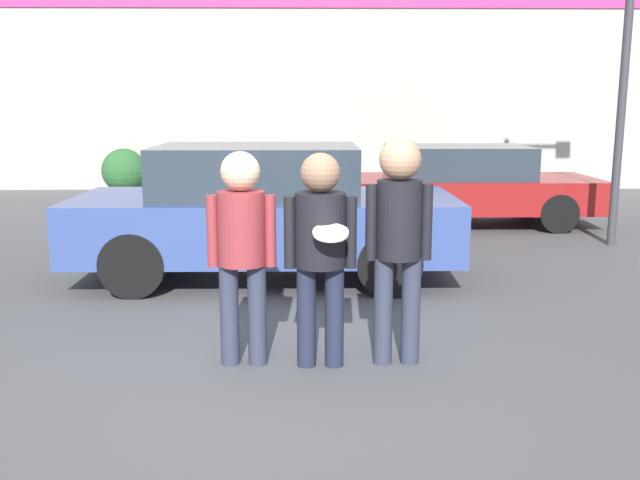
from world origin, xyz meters
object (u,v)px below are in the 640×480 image
at_px(person_right, 399,230).
at_px(shrub, 124,171).
at_px(person_left, 242,239).
at_px(parked_car_near, 263,212).
at_px(parked_car_far, 460,185).
at_px(person_middle_with_frisbee, 320,240).

distance_m(person_right, shrub, 12.04).
bearing_deg(person_left, parked_car_near, 90.21).
relative_size(person_right, parked_car_near, 0.41).
height_order(person_left, parked_car_far, person_left).
xyz_separation_m(person_middle_with_frisbee, person_right, (0.61, 0.05, 0.07)).
distance_m(person_left, parked_car_near, 2.85).
relative_size(person_left, shrub, 1.67).
bearing_deg(parked_car_near, person_right, -66.55).
xyz_separation_m(parked_car_near, shrub, (-3.70, 8.13, -0.29)).
bearing_deg(person_right, parked_car_near, 113.45).
bearing_deg(person_left, parked_car_far, 64.76).
bearing_deg(person_left, person_right, 0.08).
distance_m(person_middle_with_frisbee, parked_car_far, 7.08).
bearing_deg(person_left, person_middle_with_frisbee, -4.90).
relative_size(person_right, parked_car_far, 0.40).
relative_size(parked_car_far, shrub, 4.42).
bearing_deg(parked_car_near, shrub, 114.47).
height_order(person_right, parked_car_far, person_right).
xyz_separation_m(person_middle_with_frisbee, parked_car_near, (-0.62, 2.90, -0.23)).
relative_size(person_middle_with_frisbee, parked_car_near, 0.38).
height_order(person_middle_with_frisbee, person_right, person_right).
distance_m(person_left, person_right, 1.22).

